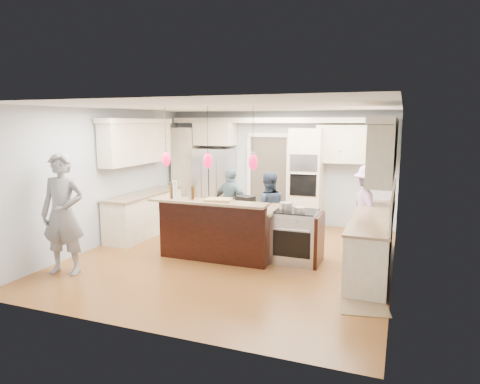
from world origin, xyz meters
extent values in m
plane|color=#8F5B27|center=(0.00, 0.00, 0.00)|extent=(6.00, 6.00, 0.00)
cube|color=#B2BCC6|center=(0.00, 3.00, 1.35)|extent=(5.50, 0.04, 2.70)
cube|color=#B2BCC6|center=(0.00, -3.00, 1.35)|extent=(5.50, 0.04, 2.70)
cube|color=#B2BCC6|center=(-2.75, 0.00, 1.35)|extent=(0.04, 6.00, 2.70)
cube|color=#B2BCC6|center=(2.75, 0.00, 1.35)|extent=(0.04, 6.00, 2.70)
cube|color=white|center=(0.00, 0.00, 2.70)|extent=(5.50, 6.00, 0.04)
cube|color=#B7B7BC|center=(-1.55, 2.64, 0.90)|extent=(0.90, 0.70, 1.80)
cube|color=#F1E6C3|center=(0.75, 2.67, 1.15)|extent=(0.72, 0.64, 2.30)
cube|color=black|center=(0.75, 2.34, 1.55)|extent=(0.60, 0.02, 0.35)
cube|color=black|center=(0.75, 2.34, 1.05)|extent=(0.60, 0.02, 0.50)
cylinder|color=#B7B7BC|center=(0.75, 2.31, 1.30)|extent=(0.55, 0.02, 0.02)
cube|color=#F1E6C3|center=(-2.35, 2.70, 1.15)|extent=(0.60, 0.58, 2.30)
cube|color=#F1E6C3|center=(-1.55, 2.70, 2.15)|extent=(0.95, 0.58, 0.55)
cube|color=#F1E6C3|center=(1.80, 2.82, 1.95)|extent=(1.70, 0.35, 0.85)
cube|color=beige|center=(0.00, 2.80, 2.48)|extent=(5.30, 0.38, 0.12)
cube|color=#4C443A|center=(-0.25, 2.99, 1.05)|extent=(0.90, 0.06, 2.10)
cube|color=white|center=(-0.25, 2.95, 2.13)|extent=(1.04, 0.06, 0.10)
cube|color=#F1E6C3|center=(2.40, 0.30, 0.44)|extent=(0.60, 3.00, 0.88)
cube|color=tan|center=(2.40, 0.30, 0.90)|extent=(0.64, 3.05, 0.04)
cube|color=#F1E6C3|center=(2.52, 0.30, 1.98)|extent=(0.35, 3.00, 0.85)
cube|color=beige|center=(2.51, 0.30, 2.46)|extent=(0.37, 3.10, 0.10)
cube|color=#F1E6C3|center=(-2.40, 0.80, 0.44)|extent=(0.60, 2.20, 0.88)
cube|color=tan|center=(-2.40, 0.80, 0.90)|extent=(0.64, 2.25, 0.04)
cube|color=#F1E6C3|center=(-2.52, 0.80, 1.98)|extent=(0.35, 2.20, 0.85)
cube|color=beige|center=(-2.51, 0.80, 2.46)|extent=(0.37, 2.30, 0.10)
cube|color=black|center=(-0.25, 0.15, 0.44)|extent=(2.00, 1.00, 0.88)
cube|color=tan|center=(-0.25, 0.15, 0.90)|extent=(2.10, 1.10, 0.04)
cube|color=black|center=(-0.25, -0.41, 0.54)|extent=(2.00, 0.12, 1.08)
cube|color=tan|center=(-0.25, -0.55, 1.10)|extent=(2.10, 0.42, 0.04)
cube|color=black|center=(0.11, 0.34, 1.00)|extent=(0.37, 0.34, 0.16)
cube|color=#B7B7BC|center=(1.13, 0.15, 0.45)|extent=(0.76, 0.66, 0.90)
cube|color=black|center=(1.13, -0.19, 0.40)|extent=(0.65, 0.01, 0.45)
cube|color=black|center=(1.13, 0.15, 0.91)|extent=(0.72, 0.59, 0.02)
cube|color=black|center=(1.54, 0.15, 0.44)|extent=(0.06, 0.71, 0.88)
cylinder|color=black|center=(-1.05, -0.51, 2.33)|extent=(0.01, 0.01, 0.75)
ellipsoid|color=#E00D45|center=(-1.05, -0.51, 1.80)|extent=(0.15, 0.15, 0.26)
cylinder|color=black|center=(-0.25, -0.51, 2.33)|extent=(0.01, 0.01, 0.75)
ellipsoid|color=#E00D45|center=(-0.25, -0.51, 1.80)|extent=(0.15, 0.15, 0.26)
cylinder|color=black|center=(0.55, -0.51, 2.33)|extent=(0.01, 0.01, 0.75)
ellipsoid|color=#E00D45|center=(0.55, -0.51, 1.80)|extent=(0.15, 0.15, 0.26)
imported|color=gray|center=(-2.23, -1.75, 0.98)|extent=(0.80, 0.62, 1.97)
imported|color=#2A3952|center=(0.39, 0.85, 0.74)|extent=(0.87, 0.78, 1.49)
imported|color=slate|center=(-0.50, 1.14, 0.75)|extent=(0.94, 0.58, 1.49)
imported|color=#AA88B7|center=(2.25, 1.30, 0.83)|extent=(1.02, 1.23, 1.66)
cube|color=olive|center=(2.40, -1.23, 0.01)|extent=(0.79, 1.02, 0.01)
cylinder|color=silver|center=(-0.85, -0.58, 1.28)|extent=(0.08, 0.08, 0.32)
cylinder|color=#40270B|center=(-0.94, -0.53, 1.26)|extent=(0.07, 0.07, 0.28)
cylinder|color=#40270B|center=(-0.92, -0.57, 1.23)|extent=(0.07, 0.07, 0.22)
cylinder|color=#40270B|center=(-0.55, -0.51, 1.23)|extent=(0.07, 0.07, 0.23)
cylinder|color=#B7B7BC|center=(-0.59, -0.52, 1.18)|extent=(0.09, 0.09, 0.13)
cube|color=tan|center=(-0.08, -0.47, 1.14)|extent=(0.49, 0.39, 0.03)
cylinder|color=#B7B7BC|center=(0.94, 0.13, 0.99)|extent=(0.23, 0.23, 0.13)
cylinder|color=#B7B7BC|center=(1.21, 0.02, 0.97)|extent=(0.18, 0.18, 0.09)
camera|label=1|loc=(2.80, -7.00, 2.44)|focal=32.00mm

